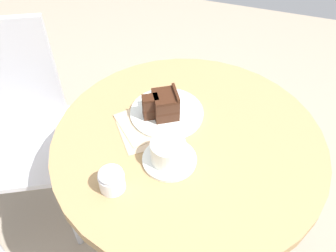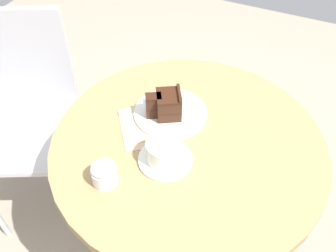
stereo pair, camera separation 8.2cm
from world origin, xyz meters
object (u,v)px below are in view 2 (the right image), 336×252
Objects in this scene: saucer at (165,159)px; cake_slice at (167,105)px; sugar_pot at (104,174)px; teaspoon at (179,153)px; cafe_chair at (26,106)px; coffee_cup at (164,150)px; cake_plate at (170,113)px; napkin at (149,123)px; fork at (174,98)px.

cake_slice reaches higher than saucer.
cake_slice is 0.28m from sugar_pot.
cafe_chair is at bearing 177.81° from teaspoon.
teaspoon is (0.03, -0.03, -0.03)m from coffee_cup.
cake_slice reaches higher than coffee_cup.
cake_plate is 0.05m from cake_slice.
teaspoon is at bearing -146.86° from cake_plate.
cake_slice is (0.15, 0.07, 0.04)m from saucer.
napkin is at bearing 44.52° from saucer.
cake_slice is at bearing -25.30° from cafe_chair.
cafe_chair is (-0.08, 0.57, -0.19)m from fork.
sugar_pot reaches higher than fork.
cake_slice is at bearing 24.19° from saucer.
sugar_pot is at bearing -123.94° from teaspoon.
fork reaches higher than saucer.
cake_slice is 0.07m from napkin.
coffee_cup is at bearing -121.08° from fork.
teaspoon is 0.11× the size of cafe_chair.
coffee_cup reaches higher than sugar_pot.
cafe_chair is at bearing 78.07° from saucer.
cafe_chair reaches higher than teaspoon.
fork is (0.07, 0.01, -0.03)m from cake_slice.
coffee_cup is at bearing -136.52° from napkin.
napkin is (0.10, 0.10, -0.00)m from saucer.
teaspoon is at bearing -35.54° from cafe_chair.
coffee_cup is at bearing -38.59° from cafe_chair.
teaspoon is (0.03, -0.03, 0.01)m from saucer.
cake_slice is at bearing -35.23° from napkin.
napkin is 3.61× the size of sugar_pot.
teaspoon is at bearing -42.70° from coffee_cup.
saucer is 0.68m from cafe_chair.
teaspoon is 0.87× the size of cake_slice.
teaspoon is 0.20m from sugar_pot.
fork is at bearing 13.38° from cake_plate.
saucer is at bearing -120.35° from fork.
sugar_pot is (-0.12, 0.10, -0.01)m from coffee_cup.
cafe_chair reaches higher than coffee_cup.
saucer is at bearing -135.48° from napkin.
saucer is 0.04m from teaspoon.
napkin is (-0.06, 0.04, -0.00)m from cake_plate.
teaspoon is at bearing -111.27° from fork.
sugar_pot is at bearing 171.19° from cake_plate.
saucer reaches higher than napkin.
coffee_cup is at bearing -40.22° from sugar_pot.
sugar_pot reaches higher than teaspoon.
sugar_pot is at bearing 139.18° from saucer.
saucer is 0.66× the size of cake_plate.
fork is 0.35m from sugar_pot.
sugar_pot is (-0.27, 0.04, -0.02)m from cake_slice.
coffee_cup is 1.25× the size of teaspoon.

